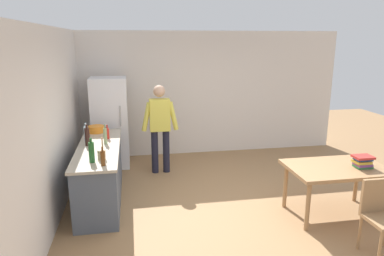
{
  "coord_description": "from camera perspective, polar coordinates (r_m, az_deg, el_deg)",
  "views": [
    {
      "loc": [
        -1.47,
        -4.6,
        2.51
      ],
      "look_at": [
        -0.49,
        0.98,
        1.08
      ],
      "focal_mm": 32.8,
      "sensor_mm": 36.0,
      "label": 1
    }
  ],
  "objects": [
    {
      "name": "ground_plane",
      "position": [
        5.44,
        7.04,
        -13.45
      ],
      "size": [
        14.0,
        14.0,
        0.0
      ],
      "primitive_type": "plane",
      "color": "#936D47"
    },
    {
      "name": "wall_back",
      "position": [
        7.82,
        0.95,
        5.62
      ],
      "size": [
        6.4,
        0.12,
        2.7
      ],
      "primitive_type": "cube",
      "color": "silver",
      "rests_on": "ground_plane"
    },
    {
      "name": "wall_left",
      "position": [
        5.06,
        -22.61,
        -0.2
      ],
      "size": [
        0.12,
        5.6,
        2.7
      ],
      "primitive_type": "cube",
      "color": "silver",
      "rests_on": "ground_plane"
    },
    {
      "name": "kitchen_counter",
      "position": [
        5.8,
        -14.69,
        -7.12
      ],
      "size": [
        0.64,
        2.2,
        0.9
      ],
      "color": "#4C5666",
      "rests_on": "ground_plane"
    },
    {
      "name": "refrigerator",
      "position": [
        7.19,
        -13.16,
        0.84
      ],
      "size": [
        0.7,
        0.67,
        1.8
      ],
      "color": "white",
      "rests_on": "ground_plane"
    },
    {
      "name": "person",
      "position": [
        6.64,
        -5.24,
        0.76
      ],
      "size": [
        0.7,
        0.22,
        1.7
      ],
      "color": "#1E1E2D",
      "rests_on": "ground_plane"
    },
    {
      "name": "dining_table",
      "position": [
        5.48,
        22.44,
        -6.55
      ],
      "size": [
        1.4,
        0.9,
        0.75
      ],
      "color": "#9E754C",
      "rests_on": "ground_plane"
    },
    {
      "name": "chair",
      "position": [
        4.82,
        28.47,
        -11.91
      ],
      "size": [
        0.42,
        0.42,
        0.91
      ],
      "rotation": [
        0.0,
        0.0,
        -0.1
      ],
      "color": "#9E754C",
      "rests_on": "ground_plane"
    },
    {
      "name": "cooking_pot",
      "position": [
        6.49,
        -15.31,
        -0.18
      ],
      "size": [
        0.4,
        0.28,
        0.12
      ],
      "color": "orange",
      "rests_on": "kitchen_counter"
    },
    {
      "name": "utensil_jar",
      "position": [
        5.0,
        -14.48,
        -4.15
      ],
      "size": [
        0.11,
        0.11,
        0.32
      ],
      "color": "tan",
      "rests_on": "kitchen_counter"
    },
    {
      "name": "bottle_wine_green",
      "position": [
        4.91,
        -16.02,
        -3.78
      ],
      "size": [
        0.08,
        0.08,
        0.34
      ],
      "color": "#1E5123",
      "rests_on": "kitchen_counter"
    },
    {
      "name": "bottle_vinegar_tall",
      "position": [
        5.71,
        -13.92,
        -1.25
      ],
      "size": [
        0.06,
        0.06,
        0.32
      ],
      "color": "gray",
      "rests_on": "kitchen_counter"
    },
    {
      "name": "bottle_wine_dark",
      "position": [
        5.7,
        -16.67,
        -1.35
      ],
      "size": [
        0.08,
        0.08,
        0.34
      ],
      "color": "black",
      "rests_on": "kitchen_counter"
    },
    {
      "name": "bottle_sauce_red",
      "position": [
        6.01,
        -13.6,
        -0.84
      ],
      "size": [
        0.06,
        0.06,
        0.24
      ],
      "color": "#B22319",
      "rests_on": "kitchen_counter"
    },
    {
      "name": "bottle_beer_brown",
      "position": [
        4.76,
        -14.31,
        -4.74
      ],
      "size": [
        0.06,
        0.06,
        0.26
      ],
      "color": "#5B3314",
      "rests_on": "kitchen_counter"
    },
    {
      "name": "bottle_water_clear",
      "position": [
        5.98,
        -16.86,
        -0.85
      ],
      "size": [
        0.07,
        0.07,
        0.3
      ],
      "color": "silver",
      "rests_on": "kitchen_counter"
    },
    {
      "name": "book_stack",
      "position": [
        5.52,
        26.0,
        -4.9
      ],
      "size": [
        0.26,
        0.2,
        0.18
      ],
      "color": "#387A47",
      "rests_on": "dining_table"
    }
  ]
}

